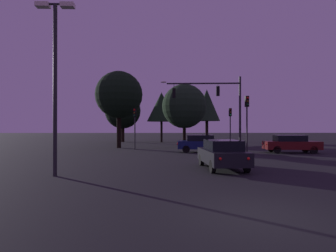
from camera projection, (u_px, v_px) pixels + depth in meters
ground_plane at (182, 147)px, 31.41m from camera, size 168.00×168.00×0.00m
traffic_signal_mast_arm at (216, 100)px, 26.32m from camera, size 7.42×0.73×6.87m
traffic_light_corner_left at (230, 120)px, 31.84m from camera, size 0.30×0.35×4.33m
traffic_light_corner_right at (247, 113)px, 23.50m from camera, size 0.32×0.36×4.78m
traffic_light_median at (135, 120)px, 27.97m from camera, size 0.36×0.38×4.08m
car_nearside_lane at (222, 154)px, 15.04m from camera, size 2.04×4.40×1.52m
car_crossing_left at (201, 143)px, 25.06m from camera, size 4.40×2.08×1.52m
car_crossing_right at (291, 144)px, 24.47m from camera, size 4.72×2.10×1.52m
parking_lot_lamp_post at (55, 66)px, 12.79m from camera, size 1.70×0.36×7.78m
tree_behind_sign at (123, 111)px, 43.06m from camera, size 5.38×5.38×7.39m
tree_left_far at (184, 106)px, 32.34m from camera, size 5.03×5.03×7.12m
tree_center_horizon at (207, 105)px, 45.86m from camera, size 4.21×4.21×8.34m
tree_right_cluster at (119, 95)px, 30.44m from camera, size 5.03×5.03×8.20m
tree_lot_edge at (161, 107)px, 42.39m from camera, size 4.33×4.33×7.42m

